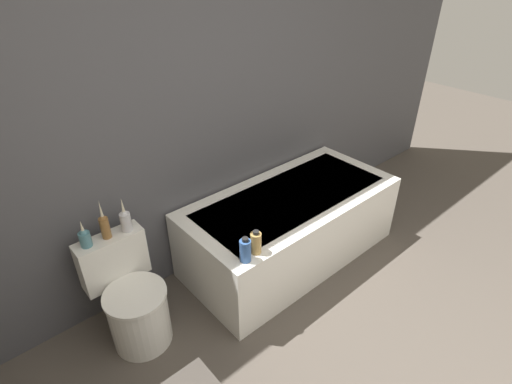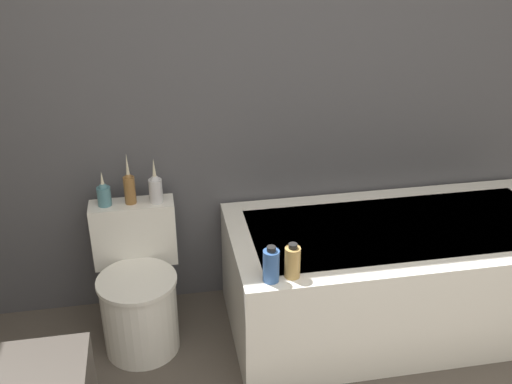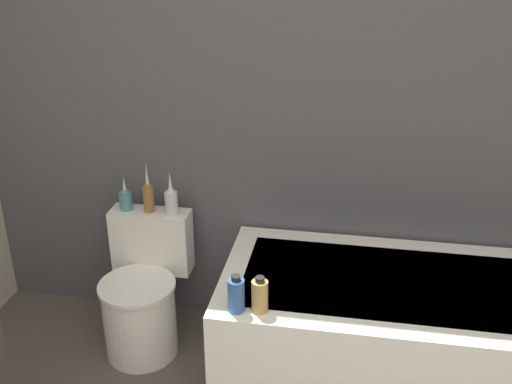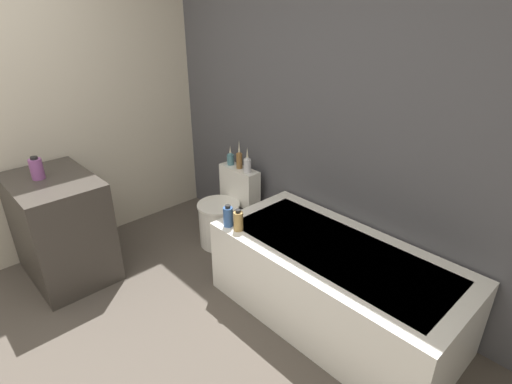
{
  "view_description": "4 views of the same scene",
  "coord_description": "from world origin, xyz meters",
  "px_view_note": "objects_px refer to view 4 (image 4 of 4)",
  "views": [
    {
      "loc": [
        -1.17,
        0.08,
        2.14
      ],
      "look_at": [
        0.11,
        1.56,
        0.92
      ],
      "focal_mm": 28.0,
      "sensor_mm": 36.0,
      "label": 1
    },
    {
      "loc": [
        -0.48,
        -0.54,
        2.01
      ],
      "look_at": [
        -0.09,
        1.6,
        0.91
      ],
      "focal_mm": 42.0,
      "sensor_mm": 36.0,
      "label": 2
    },
    {
      "loc": [
        0.37,
        -0.49,
        2.0
      ],
      "look_at": [
        -0.0,
        1.68,
        0.99
      ],
      "focal_mm": 42.0,
      "sensor_mm": 36.0,
      "label": 3
    },
    {
      "loc": [
        1.88,
        -0.07,
        2.0
      ],
      "look_at": [
        0.1,
        1.6,
        0.84
      ],
      "focal_mm": 28.0,
      "sensor_mm": 36.0,
      "label": 4
    }
  ],
  "objects_px": {
    "vase_gold": "(230,158)",
    "bathtub": "(334,284)",
    "vase_silver": "(239,159)",
    "vase_bronze": "(247,164)",
    "shampoo_bottle_short": "(238,221)",
    "shampoo_bottle_tall": "(228,216)",
    "toilet": "(225,213)",
    "soap_bottle_glass": "(37,169)"
  },
  "relations": [
    {
      "from": "vase_gold",
      "to": "bathtub",
      "type": "bearing_deg",
      "value": -11.12
    },
    {
      "from": "vase_silver",
      "to": "vase_bronze",
      "type": "height_order",
      "value": "vase_silver"
    },
    {
      "from": "vase_gold",
      "to": "shampoo_bottle_short",
      "type": "xyz_separation_m",
      "value": [
        0.78,
        -0.58,
        -0.1
      ]
    },
    {
      "from": "bathtub",
      "to": "shampoo_bottle_short",
      "type": "height_order",
      "value": "shampoo_bottle_short"
    },
    {
      "from": "bathtub",
      "to": "shampoo_bottle_tall",
      "type": "distance_m",
      "value": 0.86
    },
    {
      "from": "shampoo_bottle_short",
      "to": "toilet",
      "type": "bearing_deg",
      "value": 148.82
    },
    {
      "from": "toilet",
      "to": "shampoo_bottle_tall",
      "type": "xyz_separation_m",
      "value": [
        0.56,
        -0.41,
        0.35
      ]
    },
    {
      "from": "vase_bronze",
      "to": "shampoo_bottle_short",
      "type": "xyz_separation_m",
      "value": [
        0.54,
        -0.57,
        -0.11
      ]
    },
    {
      "from": "vase_gold",
      "to": "vase_bronze",
      "type": "bearing_deg",
      "value": -3.28
    },
    {
      "from": "soap_bottle_glass",
      "to": "shampoo_bottle_short",
      "type": "xyz_separation_m",
      "value": [
        1.22,
        0.88,
        -0.27
      ]
    },
    {
      "from": "bathtub",
      "to": "vase_bronze",
      "type": "distance_m",
      "value": 1.27
    },
    {
      "from": "toilet",
      "to": "shampoo_bottle_tall",
      "type": "distance_m",
      "value": 0.78
    },
    {
      "from": "soap_bottle_glass",
      "to": "vase_gold",
      "type": "height_order",
      "value": "soap_bottle_glass"
    },
    {
      "from": "vase_gold",
      "to": "shampoo_bottle_short",
      "type": "height_order",
      "value": "vase_gold"
    },
    {
      "from": "vase_silver",
      "to": "shampoo_bottle_short",
      "type": "bearing_deg",
      "value": -41.54
    },
    {
      "from": "toilet",
      "to": "vase_bronze",
      "type": "distance_m",
      "value": 0.51
    },
    {
      "from": "shampoo_bottle_short",
      "to": "soap_bottle_glass",
      "type": "bearing_deg",
      "value": -144.17
    },
    {
      "from": "vase_gold",
      "to": "vase_bronze",
      "type": "distance_m",
      "value": 0.24
    },
    {
      "from": "bathtub",
      "to": "vase_silver",
      "type": "height_order",
      "value": "vase_silver"
    },
    {
      "from": "vase_silver",
      "to": "bathtub",
      "type": "bearing_deg",
      "value": -12.15
    },
    {
      "from": "bathtub",
      "to": "vase_silver",
      "type": "xyz_separation_m",
      "value": [
        -1.28,
        0.28,
        0.47
      ]
    },
    {
      "from": "soap_bottle_glass",
      "to": "shampoo_bottle_tall",
      "type": "height_order",
      "value": "soap_bottle_glass"
    },
    {
      "from": "toilet",
      "to": "soap_bottle_glass",
      "type": "distance_m",
      "value": 1.53
    },
    {
      "from": "vase_silver",
      "to": "vase_bronze",
      "type": "xyz_separation_m",
      "value": [
        0.12,
        -0.01,
        -0.01
      ]
    },
    {
      "from": "vase_silver",
      "to": "shampoo_bottle_short",
      "type": "height_order",
      "value": "vase_silver"
    },
    {
      "from": "vase_bronze",
      "to": "shampoo_bottle_tall",
      "type": "distance_m",
      "value": 0.74
    },
    {
      "from": "shampoo_bottle_short",
      "to": "shampoo_bottle_tall",
      "type": "bearing_deg",
      "value": -171.22
    },
    {
      "from": "bathtub",
      "to": "vase_bronze",
      "type": "xyz_separation_m",
      "value": [
        -1.16,
        0.26,
        0.46
      ]
    },
    {
      "from": "shampoo_bottle_tall",
      "to": "shampoo_bottle_short",
      "type": "bearing_deg",
      "value": 8.78
    },
    {
      "from": "toilet",
      "to": "vase_gold",
      "type": "height_order",
      "value": "vase_gold"
    },
    {
      "from": "vase_gold",
      "to": "shampoo_bottle_tall",
      "type": "xyz_separation_m",
      "value": [
        0.69,
        -0.6,
        -0.09
      ]
    },
    {
      "from": "toilet",
      "to": "shampoo_bottle_tall",
      "type": "relative_size",
      "value": 4.09
    },
    {
      "from": "bathtub",
      "to": "shampoo_bottle_tall",
      "type": "xyz_separation_m",
      "value": [
        -0.71,
        -0.32,
        0.35
      ]
    },
    {
      "from": "bathtub",
      "to": "vase_gold",
      "type": "relative_size",
      "value": 9.5
    },
    {
      "from": "soap_bottle_glass",
      "to": "shampoo_bottle_short",
      "type": "height_order",
      "value": "soap_bottle_glass"
    },
    {
      "from": "vase_bronze",
      "to": "soap_bottle_glass",
      "type": "bearing_deg",
      "value": -115.2
    },
    {
      "from": "soap_bottle_glass",
      "to": "vase_bronze",
      "type": "bearing_deg",
      "value": 64.8
    },
    {
      "from": "soap_bottle_glass",
      "to": "vase_bronze",
      "type": "relative_size",
      "value": 0.75
    },
    {
      "from": "shampoo_bottle_tall",
      "to": "vase_gold",
      "type": "bearing_deg",
      "value": 138.96
    },
    {
      "from": "bathtub",
      "to": "soap_bottle_glass",
      "type": "relative_size",
      "value": 9.72
    },
    {
      "from": "vase_gold",
      "to": "shampoo_bottle_short",
      "type": "distance_m",
      "value": 0.98
    },
    {
      "from": "bathtub",
      "to": "vase_bronze",
      "type": "relative_size",
      "value": 7.33
    }
  ]
}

